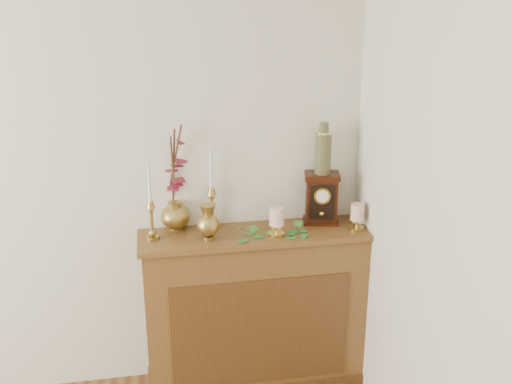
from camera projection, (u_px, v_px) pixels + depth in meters
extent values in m
cube|color=brown|center=(255.00, 311.00, 3.34)|extent=(1.20, 0.30, 0.90)
cube|color=#563519|center=(260.00, 332.00, 3.22)|extent=(0.96, 0.01, 0.63)
cube|color=brown|center=(255.00, 234.00, 3.19)|extent=(1.24, 0.34, 0.03)
cube|color=#563519|center=(255.00, 374.00, 3.48)|extent=(1.23, 0.33, 0.06)
cylinder|color=#A08640|center=(153.00, 238.00, 3.09)|extent=(0.07, 0.07, 0.02)
sphere|color=#A08640|center=(152.00, 233.00, 3.08)|extent=(0.04, 0.04, 0.04)
cylinder|color=#A08640|center=(152.00, 222.00, 3.06)|extent=(0.02, 0.02, 0.12)
sphere|color=#A08640|center=(151.00, 210.00, 3.04)|extent=(0.03, 0.03, 0.03)
cone|color=#A08640|center=(151.00, 205.00, 3.03)|extent=(0.05, 0.05, 0.04)
cone|color=silver|center=(149.00, 181.00, 2.99)|extent=(0.02, 0.02, 0.22)
cylinder|color=#A08640|center=(212.00, 226.00, 3.24)|extent=(0.08, 0.08, 0.02)
sphere|color=#A08640|center=(212.00, 221.00, 3.23)|extent=(0.04, 0.04, 0.04)
cylinder|color=#A08640|center=(212.00, 209.00, 3.21)|extent=(0.02, 0.02, 0.14)
sphere|color=#A08640|center=(212.00, 196.00, 3.18)|extent=(0.03, 0.03, 0.03)
cone|color=#A08640|center=(212.00, 191.00, 3.17)|extent=(0.05, 0.05, 0.04)
cone|color=silver|center=(211.00, 166.00, 3.13)|extent=(0.02, 0.02, 0.24)
cylinder|color=#A08640|center=(209.00, 238.00, 3.08)|extent=(0.06, 0.06, 0.02)
sphere|color=#A08640|center=(208.00, 225.00, 3.06)|extent=(0.12, 0.12, 0.12)
cone|color=#A08640|center=(208.00, 210.00, 3.03)|extent=(0.09, 0.09, 0.06)
cylinder|color=#A08640|center=(176.00, 228.00, 3.21)|extent=(0.07, 0.07, 0.01)
ellipsoid|color=#A08640|center=(175.00, 216.00, 3.19)|extent=(0.16, 0.16, 0.14)
cylinder|color=#A08640|center=(175.00, 205.00, 3.17)|extent=(0.08, 0.08, 0.03)
cylinder|color=#472819|center=(173.00, 169.00, 3.12)|extent=(0.02, 0.10, 0.38)
cylinder|color=#472819|center=(174.00, 166.00, 3.11)|extent=(0.03, 0.08, 0.41)
cylinder|color=#472819|center=(174.00, 163.00, 3.10)|extent=(0.10, 0.12, 0.43)
cylinder|color=gold|center=(276.00, 234.00, 3.13)|extent=(0.09, 0.09, 0.02)
cylinder|color=gold|center=(277.00, 230.00, 3.13)|extent=(0.02, 0.02, 0.04)
cylinder|color=gold|center=(277.00, 226.00, 3.12)|extent=(0.08, 0.08, 0.01)
cylinder|color=#FFEEC7|center=(277.00, 216.00, 3.10)|extent=(0.08, 0.08, 0.10)
cylinder|color=#472819|center=(277.00, 207.00, 3.08)|extent=(0.00, 0.00, 0.01)
cylinder|color=gold|center=(356.00, 228.00, 3.21)|extent=(0.08, 0.08, 0.01)
cylinder|color=gold|center=(357.00, 224.00, 3.20)|extent=(0.02, 0.02, 0.04)
cylinder|color=gold|center=(357.00, 220.00, 3.20)|extent=(0.07, 0.07, 0.01)
cylinder|color=#FFEEC7|center=(357.00, 212.00, 3.18)|extent=(0.07, 0.07, 0.09)
cylinder|color=#472819|center=(358.00, 203.00, 3.16)|extent=(0.00, 0.00, 0.01)
cube|color=#2B712C|center=(235.00, 239.00, 3.08)|extent=(0.04, 0.05, 0.00)
cube|color=#2B712C|center=(304.00, 234.00, 3.14)|extent=(0.06, 0.06, 0.00)
cube|color=#2B712C|center=(268.00, 236.00, 3.12)|extent=(0.06, 0.06, 0.00)
cube|color=#2B712C|center=(258.00, 236.00, 3.12)|extent=(0.06, 0.06, 0.00)
cube|color=#2B712C|center=(301.00, 233.00, 3.16)|extent=(0.06, 0.06, 0.00)
cube|color=#2B712C|center=(246.00, 236.00, 3.12)|extent=(0.06, 0.06, 0.00)
cube|color=#2B712C|center=(249.00, 236.00, 3.12)|extent=(0.05, 0.04, 0.00)
cube|color=#2B712C|center=(307.00, 233.00, 3.16)|extent=(0.05, 0.05, 0.00)
cube|color=#2B712C|center=(234.00, 243.00, 3.04)|extent=(0.06, 0.06, 0.00)
cube|color=#2B712C|center=(247.00, 242.00, 3.05)|extent=(0.06, 0.05, 0.00)
cube|color=#2B712C|center=(291.00, 239.00, 3.09)|extent=(0.06, 0.06, 0.00)
cube|color=#2B712C|center=(241.00, 228.00, 3.11)|extent=(0.05, 0.05, 0.02)
cube|color=#2B712C|center=(254.00, 228.00, 3.06)|extent=(0.05, 0.05, 0.02)
cube|color=#2B712C|center=(298.00, 223.00, 3.14)|extent=(0.05, 0.04, 0.02)
cube|color=#33140A|center=(320.00, 220.00, 3.31)|extent=(0.21, 0.17, 0.02)
cube|color=#33140A|center=(321.00, 200.00, 3.27)|extent=(0.19, 0.15, 0.25)
cube|color=#33140A|center=(322.00, 176.00, 3.22)|extent=(0.21, 0.17, 0.03)
cube|color=black|center=(322.00, 202.00, 3.21)|extent=(0.13, 0.03, 0.20)
cylinder|color=gold|center=(322.00, 196.00, 3.20)|extent=(0.09, 0.03, 0.09)
cylinder|color=silver|center=(322.00, 196.00, 3.20)|extent=(0.07, 0.02, 0.07)
sphere|color=gold|center=(322.00, 214.00, 3.24)|extent=(0.03, 0.03, 0.03)
cylinder|color=#1A3428|center=(323.00, 154.00, 3.18)|extent=(0.09, 0.09, 0.22)
cylinder|color=#1A3428|center=(324.00, 129.00, 3.14)|extent=(0.05, 0.05, 0.07)
cylinder|color=#CEBD77|center=(324.00, 133.00, 3.14)|extent=(0.06, 0.06, 0.02)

